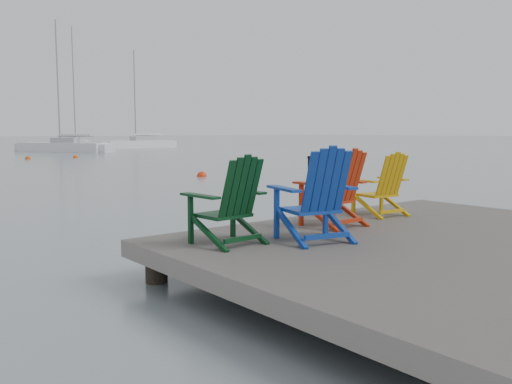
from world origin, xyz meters
TOP-DOWN VIEW (x-y plane):
  - ground at (0.00, 0.00)m, footprint 400.00×400.00m
  - dock at (0.00, 0.00)m, footprint 6.00×5.00m
  - handrail at (0.25, 2.45)m, footprint 0.48×0.04m
  - chair_green at (-2.15, 1.49)m, footprint 0.82×0.76m
  - chair_blue at (-1.28, 0.99)m, footprint 1.00×0.95m
  - chair_red at (-0.36, 1.54)m, footprint 0.82×0.76m
  - chair_yellow at (0.87, 1.73)m, footprint 0.81×0.76m
  - sailboat_near at (10.80, 43.30)m, footprint 6.04×8.21m
  - sailboat_mid at (16.47, 55.72)m, footprint 5.52×10.16m
  - sailboat_far at (20.93, 49.36)m, footprint 7.52×2.15m
  - buoy_a at (6.00, 14.51)m, footprint 0.40×0.40m
  - buoy_c at (4.69, 32.71)m, footprint 0.38×0.38m
  - buoy_d at (7.76, 32.65)m, footprint 0.36×0.36m

SIDE VIEW (x-z plane):
  - ground at x=0.00m, z-range 0.00..0.00m
  - buoy_a at x=6.00m, z-range -0.20..0.20m
  - buoy_c at x=4.69m, z-range -0.19..0.19m
  - buoy_d at x=7.76m, z-range -0.18..0.18m
  - dock at x=0.00m, z-range -0.35..1.05m
  - sailboat_mid at x=16.47m, z-range -6.35..7.06m
  - sailboat_near at x=10.80m, z-range -5.36..6.07m
  - sailboat_far at x=20.93m, z-range -4.86..5.57m
  - chair_yellow at x=0.87m, z-range 0.50..1.44m
  - chair_green at x=-2.15m, z-range 0.50..1.49m
  - chair_red at x=-0.36m, z-range 0.50..1.52m
  - handrail at x=0.25m, z-range 0.59..1.49m
  - chair_blue at x=-1.28m, z-range 0.50..1.58m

